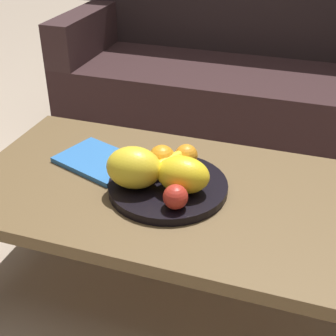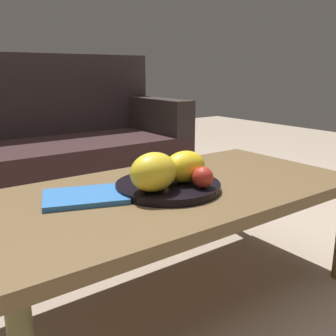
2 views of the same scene
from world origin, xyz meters
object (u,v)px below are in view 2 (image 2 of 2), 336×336
(orange_left, at_px, (155,165))
(melon_smaller_beside, at_px, (185,167))
(melon_large_front, at_px, (154,172))
(couch, at_px, (39,158))
(coffee_table, at_px, (175,198))
(fruit_bowl, at_px, (168,186))
(orange_front, at_px, (147,169))
(banana_bunch, at_px, (156,170))
(magazine, at_px, (85,196))
(apple_front, at_px, (203,177))

(orange_left, bearing_deg, melon_smaller_beside, -77.60)
(melon_large_front, xyz_separation_m, orange_left, (0.11, 0.15, -0.03))
(melon_smaller_beside, bearing_deg, couch, 94.67)
(coffee_table, bearing_deg, melon_smaller_beside, -70.84)
(fruit_bowl, relative_size, orange_front, 4.32)
(banana_bunch, bearing_deg, coffee_table, -44.74)
(orange_front, xyz_separation_m, orange_left, (0.06, 0.05, -0.01))
(coffee_table, relative_size, fruit_bowl, 3.69)
(coffee_table, xyz_separation_m, orange_left, (-0.02, 0.10, 0.10))
(melon_large_front, bearing_deg, magazine, 145.06)
(coffee_table, xyz_separation_m, melon_smaller_beside, (0.01, -0.04, 0.12))
(orange_left, bearing_deg, melon_large_front, -125.00)
(apple_front, height_order, banana_bunch, apple_front)
(coffee_table, distance_m, melon_large_front, 0.19)
(coffee_table, bearing_deg, magazine, 167.67)
(orange_front, xyz_separation_m, magazine, (-0.22, 0.01, -0.06))
(apple_front, bearing_deg, coffee_table, 98.64)
(couch, height_order, orange_left, couch)
(orange_left, height_order, banana_bunch, orange_left)
(couch, xyz_separation_m, fruit_bowl, (0.05, -1.21, 0.12))
(melon_large_front, bearing_deg, melon_smaller_beside, 8.32)
(melon_smaller_beside, relative_size, banana_bunch, 0.99)
(coffee_table, relative_size, orange_front, 15.92)
(melon_smaller_beside, height_order, orange_front, melon_smaller_beside)
(apple_front, bearing_deg, orange_left, 99.17)
(coffee_table, bearing_deg, orange_front, 147.18)
(melon_large_front, bearing_deg, orange_front, 66.78)
(apple_front, relative_size, magazine, 0.27)
(couch, height_order, banana_bunch, couch)
(orange_front, distance_m, apple_front, 0.20)
(melon_smaller_beside, height_order, orange_left, melon_smaller_beside)
(magazine, bearing_deg, melon_large_front, -15.66)
(orange_front, bearing_deg, coffee_table, -32.82)
(apple_front, bearing_deg, orange_front, 119.65)
(coffee_table, relative_size, couch, 0.75)
(banana_bunch, height_order, magazine, banana_bunch)
(couch, bearing_deg, orange_front, -89.52)
(banana_bunch, distance_m, magazine, 0.26)
(orange_front, distance_m, magazine, 0.23)
(coffee_table, bearing_deg, banana_bunch, 135.26)
(melon_smaller_beside, bearing_deg, orange_front, 136.46)
(orange_left, bearing_deg, banana_bunch, -120.59)
(coffee_table, xyz_separation_m, fruit_bowl, (-0.04, -0.01, 0.05))
(fruit_bowl, xyz_separation_m, apple_front, (0.06, -0.11, 0.05))
(melon_large_front, relative_size, apple_front, 2.31)
(coffee_table, height_order, orange_front, orange_front)
(fruit_bowl, bearing_deg, apple_front, -62.22)
(melon_large_front, bearing_deg, coffee_table, 24.19)
(couch, distance_m, apple_front, 1.34)
(couch, relative_size, orange_left, 24.28)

